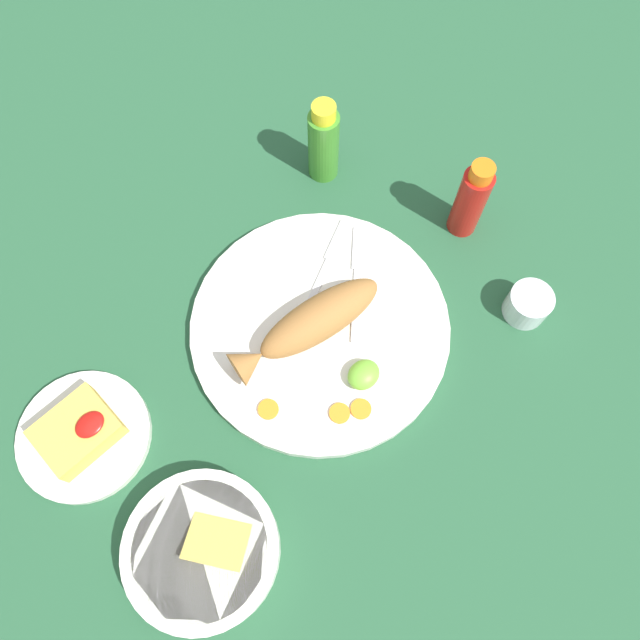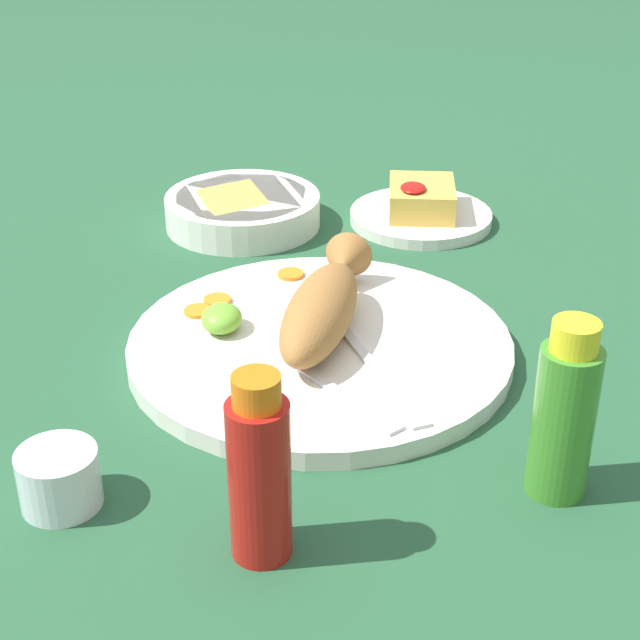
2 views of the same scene
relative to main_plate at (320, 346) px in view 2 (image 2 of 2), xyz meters
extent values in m
plane|color=#235133|center=(0.00, 0.00, -0.01)|extent=(4.00, 4.00, 0.00)
cylinder|color=silver|center=(0.00, 0.00, 0.00)|extent=(0.37, 0.37, 0.02)
ellipsoid|color=#996633|center=(0.00, 0.00, 0.04)|extent=(0.20, 0.09, 0.06)
cone|color=#996633|center=(-0.11, 0.02, 0.04)|extent=(0.05, 0.06, 0.05)
cube|color=silver|center=(0.03, 0.04, 0.01)|extent=(0.11, 0.06, 0.00)
cube|color=silver|center=(0.11, 0.08, 0.01)|extent=(0.07, 0.04, 0.00)
cube|color=silver|center=(0.06, -0.01, 0.01)|extent=(0.09, 0.09, 0.00)
cube|color=silver|center=(0.13, 0.05, 0.01)|extent=(0.06, 0.06, 0.00)
cylinder|color=orange|center=(-0.13, -0.04, 0.01)|extent=(0.03, 0.03, 0.00)
cylinder|color=orange|center=(-0.07, -0.11, 0.01)|extent=(0.03, 0.03, 0.00)
cylinder|color=orange|center=(-0.04, -0.13, 0.01)|extent=(0.03, 0.03, 0.00)
ellipsoid|color=#6BB233|center=(-0.01, -0.10, 0.02)|extent=(0.05, 0.04, 0.03)
cylinder|color=#B21914|center=(0.28, -0.02, 0.05)|extent=(0.04, 0.04, 0.12)
cylinder|color=orange|center=(0.28, -0.02, 0.13)|extent=(0.03, 0.03, 0.02)
cylinder|color=#3D8428|center=(0.19, 0.20, 0.05)|extent=(0.05, 0.05, 0.13)
cylinder|color=yellow|center=(0.19, 0.20, 0.13)|extent=(0.04, 0.04, 0.02)
cylinder|color=silver|center=(0.24, -0.18, 0.01)|extent=(0.06, 0.06, 0.05)
cylinder|color=white|center=(0.24, -0.18, 0.00)|extent=(0.05, 0.05, 0.02)
cylinder|color=silver|center=(-0.33, 0.11, 0.00)|extent=(0.18, 0.18, 0.01)
cube|color=gold|center=(-0.33, 0.11, 0.02)|extent=(0.10, 0.08, 0.04)
ellipsoid|color=#AD140F|center=(-0.32, 0.09, 0.04)|extent=(0.04, 0.03, 0.01)
cylinder|color=white|center=(-0.31, -0.12, 0.01)|extent=(0.19, 0.19, 0.04)
cylinder|color=olive|center=(-0.31, -0.12, 0.02)|extent=(0.16, 0.16, 0.01)
cube|color=gold|center=(-0.28, -0.12, 0.03)|extent=(0.11, 0.11, 0.02)
camera|label=1|loc=(-0.22, -0.24, 0.83)|focal=35.00mm
camera|label=2|loc=(0.81, 0.05, 0.47)|focal=55.00mm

